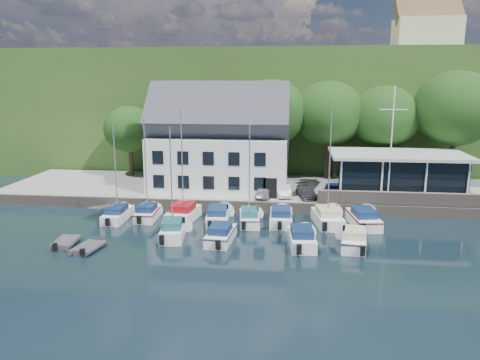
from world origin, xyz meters
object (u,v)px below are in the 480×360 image
(flagpole, at_px, (391,145))
(boat_r1_4, at_px, (250,175))
(harbor_building, at_px, (220,147))
(club_pavilion, at_px, (397,173))
(boat_r1_2, at_px, (182,167))
(dinghy_1, at_px, (87,247))
(car_dgrey, at_px, (306,192))
(boat_r2_2, at_px, (221,233))
(dinghy_0, at_px, (65,241))
(boat_r1_3, at_px, (218,214))
(boat_r1_5, at_px, (281,215))
(car_blue, at_px, (333,190))
(car_silver, at_px, (263,191))
(boat_r2_3, at_px, (302,236))
(car_white, at_px, (284,190))
(boat_r2_1, at_px, (171,179))
(boat_r1_6, at_px, (329,170))
(boat_r1_1, at_px, (146,172))
(boat_r2_4, at_px, (354,238))
(boat_r1_7, at_px, (363,217))
(boat_r1_0, at_px, (116,174))

(flagpole, distance_m, boat_r1_4, 13.94)
(harbor_building, relative_size, club_pavilion, 1.09)
(boat_r1_2, distance_m, dinghy_1, 10.77)
(car_dgrey, relative_size, flagpole, 0.36)
(boat_r2_2, xyz_separation_m, dinghy_0, (-11.53, -2.23, -0.38))
(harbor_building, distance_m, dinghy_0, 19.30)
(boat_r1_3, xyz_separation_m, boat_r1_5, (5.52, 0.26, 0.01))
(car_dgrey, xyz_separation_m, flagpole, (7.64, -0.45, 4.80))
(car_dgrey, height_order, car_blue, car_blue)
(car_silver, xyz_separation_m, boat_r2_3, (3.56, -10.49, -0.83))
(car_white, bearing_deg, car_dgrey, -15.14)
(boat_r2_1, bearing_deg, boat_r1_6, 13.86)
(harbor_building, xyz_separation_m, boat_r1_4, (3.98, -9.23, -1.01))
(boat_r1_4, xyz_separation_m, boat_r1_5, (2.72, 0.50, -3.61))
(car_dgrey, height_order, boat_r1_4, boat_r1_4)
(car_blue, bearing_deg, flagpole, 2.16)
(car_dgrey, xyz_separation_m, boat_r1_5, (-2.27, -5.50, -0.83))
(car_blue, height_order, boat_r1_1, boat_r1_1)
(club_pavilion, height_order, dinghy_0, club_pavilion)
(boat_r1_5, relative_size, boat_r2_2, 1.07)
(harbor_building, bearing_deg, boat_r1_6, -38.78)
(flagpole, bearing_deg, boat_r2_3, -128.18)
(boat_r1_5, height_order, boat_r2_2, boat_r1_5)
(boat_r1_1, height_order, boat_r2_1, boat_r2_1)
(boat_r1_4, height_order, boat_r2_4, boat_r1_4)
(boat_r1_2, bearing_deg, dinghy_0, -127.55)
(boat_r1_2, height_order, boat_r1_4, boat_r1_2)
(boat_r2_1, bearing_deg, dinghy_1, -155.58)
(car_dgrey, height_order, boat_r1_2, boat_r1_2)
(harbor_building, xyz_separation_m, car_white, (6.78, -2.89, -3.76))
(boat_r2_2, bearing_deg, boat_r1_5, 52.94)
(boat_r2_3, relative_size, dinghy_1, 2.24)
(car_blue, distance_m, boat_r1_7, 6.26)
(boat_r1_4, xyz_separation_m, boat_r2_2, (-1.78, -4.68, -3.64))
(boat_r1_2, xyz_separation_m, boat_r1_5, (8.66, -0.02, -4.04))
(boat_r1_2, relative_size, boat_r1_4, 1.10)
(boat_r1_3, xyz_separation_m, boat_r2_2, (1.02, -4.92, -0.02))
(dinghy_1, bearing_deg, flagpole, 38.57)
(harbor_building, distance_m, boat_r1_0, 12.21)
(club_pavilion, height_order, boat_r1_4, boat_r1_4)
(boat_r1_1, distance_m, boat_r1_6, 15.93)
(harbor_building, relative_size, car_dgrey, 3.75)
(car_blue, height_order, boat_r1_0, boat_r1_0)
(boat_r2_3, distance_m, dinghy_1, 15.83)
(boat_r1_5, distance_m, boat_r2_2, 6.86)
(car_blue, relative_size, boat_r1_6, 0.41)
(boat_r2_4, distance_m, dinghy_1, 19.68)
(car_silver, relative_size, dinghy_0, 1.22)
(harbor_building, distance_m, boat_r1_4, 10.10)
(club_pavilion, relative_size, boat_r1_3, 2.00)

